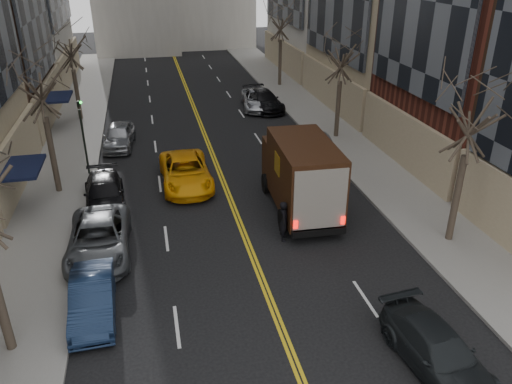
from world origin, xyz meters
TOP-DOWN VIEW (x-y plane):
  - sidewalk_left at (-9.00, 27.00)m, footprint 4.00×66.00m
  - sidewalk_right at (9.00, 27.00)m, footprint 4.00×66.00m
  - tree_lf_mid at (-8.80, 20.00)m, footprint 3.20×3.20m
  - tree_lf_far at (-8.80, 33.00)m, footprint 3.20×3.20m
  - tree_rt_near at (8.80, 11.00)m, footprint 3.20×3.20m
  - tree_rt_mid at (8.80, 25.00)m, footprint 3.20×3.20m
  - tree_rt_far at (8.80, 40.00)m, footprint 3.20×3.20m
  - traffic_signal at (-7.39, 22.00)m, footprint 0.29×0.26m
  - ups_truck at (3.19, 15.39)m, footprint 3.03×6.95m
  - observer_sedan at (4.20, 4.33)m, footprint 2.33×4.77m
  - taxi at (-2.06, 19.54)m, footprint 2.68×5.68m
  - pedestrian at (1.67, 12.77)m, footprint 0.65×0.79m
  - parked_lf_b at (-6.30, 9.31)m, footprint 1.61×4.24m
  - parked_lf_c at (-6.30, 13.30)m, footprint 2.58×5.50m
  - parked_lf_d at (-6.30, 17.94)m, footprint 2.27×4.90m
  - parked_lf_e at (-5.78, 26.47)m, footprint 2.28×4.67m
  - parked_rt_a at (6.30, 21.66)m, footprint 1.57×4.35m
  - parked_rt_b at (5.10, 33.14)m, footprint 3.11×5.61m
  - parked_rt_c at (5.50, 32.77)m, footprint 2.82×5.51m

SIDE VIEW (x-z plane):
  - sidewalk_left at x=-9.00m, z-range 0.00..0.15m
  - sidewalk_right at x=9.00m, z-range 0.00..0.15m
  - observer_sedan at x=4.20m, z-range 0.00..1.34m
  - parked_lf_b at x=-6.30m, z-range 0.00..1.38m
  - parked_lf_d at x=-6.30m, z-range 0.00..1.39m
  - parked_rt_a at x=6.30m, z-range 0.00..1.43m
  - parked_rt_b at x=5.10m, z-range 0.00..1.49m
  - parked_lf_c at x=-6.30m, z-range 0.00..1.52m
  - parked_rt_c at x=5.50m, z-range 0.00..1.53m
  - parked_lf_e at x=-5.78m, z-range 0.00..1.54m
  - taxi at x=-2.06m, z-range 0.00..1.57m
  - pedestrian at x=1.67m, z-range 0.00..1.88m
  - ups_truck at x=3.19m, z-range 0.01..3.76m
  - traffic_signal at x=-7.39m, z-range 0.47..5.17m
  - tree_lf_far at x=-8.80m, z-range 1.97..10.08m
  - tree_rt_mid at x=8.80m, z-range 2.01..10.33m
  - tree_rt_near at x=8.80m, z-range 2.10..10.81m
  - tree_lf_mid at x=-8.80m, z-range 2.14..11.05m
  - tree_rt_far at x=8.80m, z-range 2.19..11.29m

